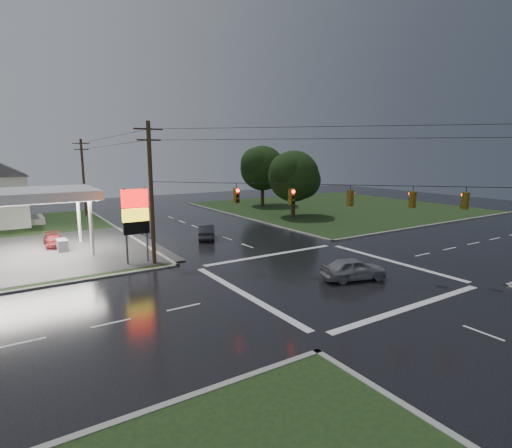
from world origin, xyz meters
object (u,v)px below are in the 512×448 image
utility_pole_nw (151,192)px  car_pump (54,241)px  tree_ne_near (294,176)px  utility_pole_n (83,177)px  car_crossing (354,269)px  pylon_sign (135,214)px  car_north (206,231)px  tree_ne_far (263,168)px

utility_pole_nw → car_pump: 13.46m
tree_ne_near → utility_pole_nw: bearing=-152.1°
utility_pole_n → car_crossing: 41.22m
pylon_sign → car_pump: pylon_sign is taller
pylon_sign → tree_ne_near: size_ratio=0.67×
utility_pole_n → tree_ne_near: bearing=-34.1°
utility_pole_n → car_north: size_ratio=2.33×
car_pump → pylon_sign: bearing=-63.7°
car_pump → utility_pole_nw: bearing=-61.6°
utility_pole_nw → tree_ne_near: 26.74m
car_crossing → car_pump: size_ratio=1.13×
car_pump → utility_pole_n: bearing=71.8°
tree_ne_far → utility_pole_nw: bearing=-137.4°
utility_pole_nw → utility_pole_n: 28.50m
pylon_sign → tree_ne_far: size_ratio=0.61×
car_north → tree_ne_far: bearing=-111.6°
car_north → car_crossing: size_ratio=0.99×
tree_ne_far → car_crossing: tree_ne_far is taller
utility_pole_n → car_pump: 19.12m
tree_ne_far → car_north: 26.71m
utility_pole_n → car_crossing: bearing=-75.3°
utility_pole_n → car_crossing: size_ratio=2.31×
pylon_sign → car_crossing: size_ratio=1.32×
pylon_sign → car_crossing: (11.37, -12.11, -3.24)m
utility_pole_n → car_crossing: (10.37, -39.61, -4.69)m
utility_pole_nw → tree_ne_near: size_ratio=1.22×
pylon_sign → tree_ne_far: bearing=40.4°
pylon_sign → utility_pole_n: (1.00, 27.50, 1.46)m
utility_pole_nw → utility_pole_n: (0.00, 28.50, -0.25)m
utility_pole_nw → tree_ne_near: bearing=27.9°
utility_pole_nw → utility_pole_n: bearing=90.0°
pylon_sign → tree_ne_near: 27.23m
utility_pole_nw → tree_ne_far: (26.65, 24.49, 0.46)m
pylon_sign → tree_ne_near: (24.64, 11.49, 1.55)m
tree_ne_far → car_north: bearing=-136.6°
tree_ne_far → car_pump: tree_ne_far is taller
pylon_sign → tree_ne_far: (27.65, 23.49, 2.17)m
utility_pole_nw → tree_ne_far: bearing=42.6°
car_north → car_pump: car_north is taller
utility_pole_n → car_north: utility_pole_n is taller
tree_ne_far → car_pump: size_ratio=2.44×
tree_ne_far → car_pump: bearing=-157.4°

